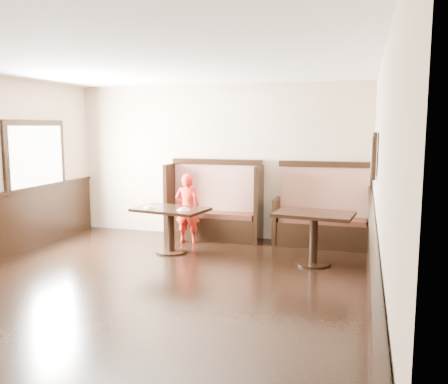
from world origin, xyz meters
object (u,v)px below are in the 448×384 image
at_px(booth_neighbor, 323,218).
at_px(table_neighbor, 314,226).
at_px(child, 188,208).
at_px(table_main, 171,218).
at_px(booth_main, 215,210).

distance_m(booth_neighbor, table_neighbor, 1.19).
bearing_deg(table_neighbor, child, 169.35).
relative_size(booth_neighbor, table_neighbor, 1.37).
bearing_deg(table_main, child, 97.59).
xyz_separation_m(booth_main, child, (-0.35, -0.47, 0.09)).
xyz_separation_m(table_main, child, (0.03, 0.69, 0.05)).
relative_size(table_main, child, 1.02).
relative_size(table_main, table_neighbor, 1.04).
height_order(booth_main, table_neighbor, booth_main).
xyz_separation_m(table_neighbor, child, (-2.27, 0.71, 0.03)).
bearing_deg(booth_neighbor, table_neighbor, -91.51).
distance_m(booth_neighbor, child, 2.35).
bearing_deg(child, table_neighbor, 160.40).
height_order(booth_main, table_main, booth_main).
height_order(booth_main, child, booth_main).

